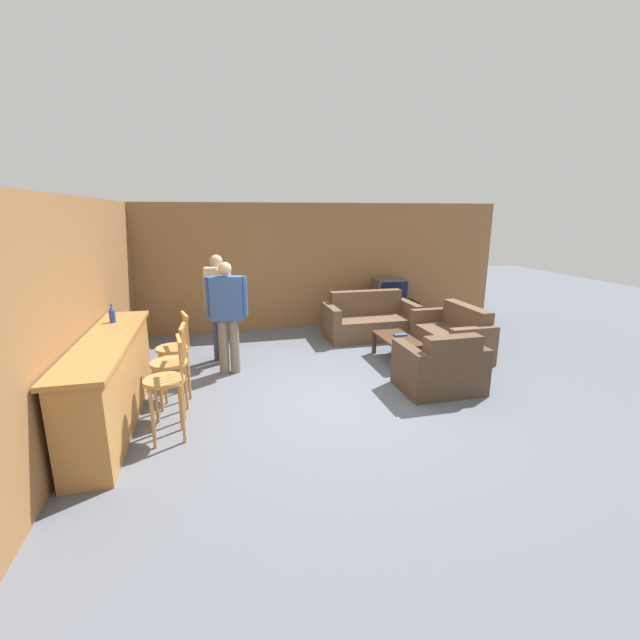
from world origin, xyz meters
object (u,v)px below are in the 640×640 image
Objects in this scene: bar_chair_far at (174,354)px; bottle at (112,314)px; tv_unit at (389,313)px; tv at (390,290)px; coffee_table at (397,341)px; bar_chair_near at (166,387)px; book_on_table at (400,335)px; couch_far at (370,321)px; loveseat_right at (452,336)px; person_by_counter at (227,312)px; armchair_near at (441,369)px; person_by_window at (219,303)px; bar_chair_mid at (171,369)px.

bar_chair_far is 0.92m from bottle.
tv is at bearing -90.00° from tv_unit.
bar_chair_near is at bearing -153.28° from coffee_table.
book_on_table is (0.08, 0.07, 0.08)m from coffee_table.
couch_far is 1.49× the size of tv_unit.
tv_unit reaches higher than book_on_table.
tv_unit is at bearing 98.48° from loveseat_right.
bar_chair_far is at bearing -169.05° from book_on_table.
couch_far is at bearing -133.93° from tv.
person_by_counter reaches higher than tv.
armchair_near reaches higher than coffee_table.
couch_far reaches higher than armchair_near.
person_by_window is at bearing 167.75° from book_on_table.
loveseat_right is at bearing 16.29° from bar_chair_mid.
book_on_table is (0.00, 1.34, 0.11)m from armchair_near.
bar_chair_far is 0.66× the size of person_by_counter.
bottle is (-0.73, 0.18, 0.53)m from bar_chair_far.
bar_chair_near is at bearing -152.86° from book_on_table.
bar_chair_near is 1.10× the size of coffee_table.
bar_chair_mid is at bearing -141.22° from tv.
bar_chair_near reaches higher than book_on_table.
bar_chair_far is at bearing -134.11° from person_by_counter.
armchair_near is 5.06× the size of book_on_table.
coffee_table is at bearing -172.35° from loveseat_right.
loveseat_right is at bearing 6.25° from bottle.
tv_unit is 4.15m from person_by_counter.
loveseat_right is 2.10m from tv_unit.
bottle reaches higher than bar_chair_mid.
tv_unit is at bearing 30.72° from person_by_counter.
bottle is at bearing -158.66° from person_by_counter.
person_by_counter reaches higher than coffee_table.
book_on_table is (-1.03, -0.07, 0.12)m from loveseat_right.
loveseat_right is 6.67× the size of bottle.
person_by_counter is at bearing 68.85° from bar_chair_near.
couch_far is 1.47m from coffee_table.
tv is at bearing 33.75° from bar_chair_far.
person_by_counter is at bearing -149.28° from tv_unit.
tv_unit is at bearing 71.64° from book_on_table.
book_on_table is at bearing -175.82° from loveseat_right.
person_by_window is (-3.63, -1.52, 0.22)m from tv.
bar_chair_mid is at bearing -45.66° from bottle.
armchair_near is 1.60× the size of tv.
tv is 0.38× the size of person_by_window.
armchair_near is (0.01, -2.74, 0.00)m from couch_far.
bar_chair_mid is 1.67× the size of tv.
bar_chair_far is 4.10m from couch_far.
bar_chair_far is (-0.00, 1.13, 0.00)m from bar_chair_near.
bar_chair_mid is 1.10× the size of coffee_table.
tv_unit is at bearing 38.80° from bar_chair_mid.
tv_unit is (4.24, 2.84, -0.35)m from bar_chair_far.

